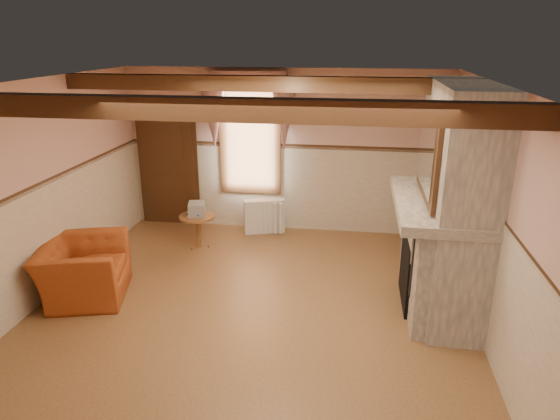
# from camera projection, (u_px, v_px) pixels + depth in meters

# --- Properties ---
(floor) EXTENTS (5.50, 6.00, 0.01)m
(floor) POSITION_uv_depth(u_px,v_px,m) (250.00, 312.00, 6.27)
(floor) COLOR brown
(floor) RESTS_ON ground
(ceiling) EXTENTS (5.50, 6.00, 0.01)m
(ceiling) POSITION_uv_depth(u_px,v_px,m) (245.00, 84.00, 5.34)
(ceiling) COLOR silver
(ceiling) RESTS_ON wall_back
(wall_back) EXTENTS (5.50, 0.02, 2.80)m
(wall_back) POSITION_uv_depth(u_px,v_px,m) (285.00, 152.00, 8.61)
(wall_back) COLOR tan
(wall_back) RESTS_ON floor
(wall_front) EXTENTS (5.50, 0.02, 2.80)m
(wall_front) POSITION_uv_depth(u_px,v_px,m) (142.00, 367.00, 3.01)
(wall_front) COLOR tan
(wall_front) RESTS_ON floor
(wall_left) EXTENTS (0.02, 6.00, 2.80)m
(wall_left) POSITION_uv_depth(u_px,v_px,m) (32.00, 197.00, 6.20)
(wall_left) COLOR tan
(wall_left) RESTS_ON floor
(wall_right) EXTENTS (0.02, 6.00, 2.80)m
(wall_right) POSITION_uv_depth(u_px,v_px,m) (495.00, 220.00, 5.41)
(wall_right) COLOR tan
(wall_right) RESTS_ON floor
(wainscot) EXTENTS (5.50, 6.00, 1.50)m
(wainscot) POSITION_uv_depth(u_px,v_px,m) (249.00, 258.00, 6.02)
(wainscot) COLOR beige
(wainscot) RESTS_ON floor
(chair_rail) EXTENTS (5.50, 6.00, 0.08)m
(chair_rail) POSITION_uv_depth(u_px,v_px,m) (248.00, 199.00, 5.78)
(chair_rail) COLOR black
(chair_rail) RESTS_ON wainscot
(firebox) EXTENTS (0.20, 0.95, 0.90)m
(firebox) POSITION_uv_depth(u_px,v_px,m) (412.00, 270.00, 6.40)
(firebox) COLOR black
(firebox) RESTS_ON floor
(armchair) EXTENTS (1.28, 1.39, 0.75)m
(armchair) POSITION_uv_depth(u_px,v_px,m) (84.00, 270.00, 6.56)
(armchair) COLOR #994219
(armchair) RESTS_ON floor
(side_table) EXTENTS (0.71, 0.71, 0.55)m
(side_table) POSITION_uv_depth(u_px,v_px,m) (198.00, 231.00, 8.13)
(side_table) COLOR brown
(side_table) RESTS_ON floor
(book_stack) EXTENTS (0.33, 0.37, 0.20)m
(book_stack) POSITION_uv_depth(u_px,v_px,m) (197.00, 209.00, 8.04)
(book_stack) COLOR #B7AD8C
(book_stack) RESTS_ON side_table
(radiator) EXTENTS (0.72, 0.39, 0.60)m
(radiator) POSITION_uv_depth(u_px,v_px,m) (264.00, 216.00, 8.74)
(radiator) COLOR silver
(radiator) RESTS_ON floor
(bowl) EXTENTS (0.35, 0.35, 0.09)m
(bowl) POSITION_uv_depth(u_px,v_px,m) (441.00, 199.00, 5.92)
(bowl) COLOR brown
(bowl) RESTS_ON mantel
(mantel_clock) EXTENTS (0.14, 0.24, 0.20)m
(mantel_clock) POSITION_uv_depth(u_px,v_px,m) (431.00, 174.00, 6.76)
(mantel_clock) COLOR black
(mantel_clock) RESTS_ON mantel
(oil_lamp) EXTENTS (0.11, 0.11, 0.28)m
(oil_lamp) POSITION_uv_depth(u_px,v_px,m) (433.00, 174.00, 6.59)
(oil_lamp) COLOR gold
(oil_lamp) RESTS_ON mantel
(candle_red) EXTENTS (0.06, 0.06, 0.16)m
(candle_red) POSITION_uv_depth(u_px,v_px,m) (447.00, 207.00, 5.53)
(candle_red) COLOR #B21B15
(candle_red) RESTS_ON mantel
(jar_yellow) EXTENTS (0.06, 0.06, 0.12)m
(jar_yellow) POSITION_uv_depth(u_px,v_px,m) (444.00, 203.00, 5.70)
(jar_yellow) COLOR yellow
(jar_yellow) RESTS_ON mantel
(fireplace) EXTENTS (0.85, 2.00, 2.80)m
(fireplace) POSITION_uv_depth(u_px,v_px,m) (455.00, 201.00, 6.02)
(fireplace) COLOR gray
(fireplace) RESTS_ON floor
(mantel) EXTENTS (1.05, 2.05, 0.12)m
(mantel) POSITION_uv_depth(u_px,v_px,m) (439.00, 204.00, 6.06)
(mantel) COLOR gray
(mantel) RESTS_ON fireplace
(overmantel_mirror) EXTENTS (0.06, 1.44, 1.04)m
(overmantel_mirror) POSITION_uv_depth(u_px,v_px,m) (428.00, 154.00, 5.88)
(overmantel_mirror) COLOR silver
(overmantel_mirror) RESTS_ON fireplace
(door) EXTENTS (1.10, 0.10, 2.10)m
(door) POSITION_uv_depth(u_px,v_px,m) (169.00, 167.00, 8.97)
(door) COLOR black
(door) RESTS_ON floor
(window) EXTENTS (1.06, 0.08, 2.02)m
(window) POSITION_uv_depth(u_px,v_px,m) (250.00, 136.00, 8.58)
(window) COLOR white
(window) RESTS_ON wall_back
(window_drapes) EXTENTS (1.30, 0.14, 1.40)m
(window_drapes) POSITION_uv_depth(u_px,v_px,m) (248.00, 102.00, 8.30)
(window_drapes) COLOR gray
(window_drapes) RESTS_ON wall_back
(ceiling_beam_front) EXTENTS (5.50, 0.18, 0.20)m
(ceiling_beam_front) POSITION_uv_depth(u_px,v_px,m) (215.00, 109.00, 4.26)
(ceiling_beam_front) COLOR black
(ceiling_beam_front) RESTS_ON ceiling
(ceiling_beam_back) EXTENTS (5.50, 0.18, 0.20)m
(ceiling_beam_back) POSITION_uv_depth(u_px,v_px,m) (265.00, 84.00, 6.50)
(ceiling_beam_back) COLOR black
(ceiling_beam_back) RESTS_ON ceiling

